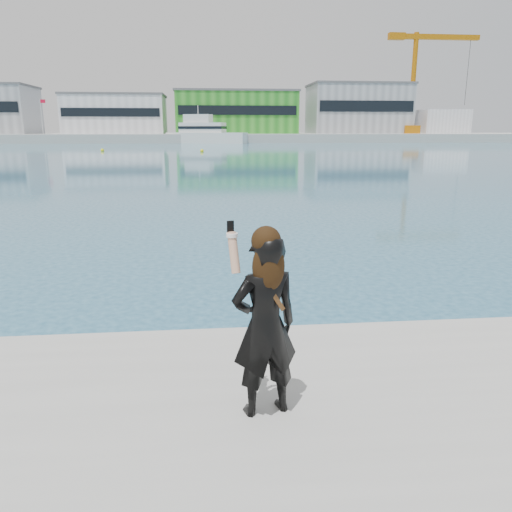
{
  "coord_description": "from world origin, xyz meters",
  "views": [
    {
      "loc": [
        -0.18,
        -4.49,
        3.07
      ],
      "look_at": [
        0.26,
        -0.12,
        1.95
      ],
      "focal_mm": 35.0,
      "sensor_mm": 36.0,
      "label": 1
    }
  ],
  "objects_px": {
    "dock_crane": "(418,80)",
    "buoy_near": "(202,152)",
    "motor_yacht": "(205,133)",
    "buoy_far": "(102,151)",
    "woman": "(265,321)"
  },
  "relations": [
    {
      "from": "buoy_near",
      "to": "woman",
      "type": "distance_m",
      "value": 67.66
    },
    {
      "from": "buoy_near",
      "to": "buoy_far",
      "type": "xyz_separation_m",
      "value": [
        -14.18,
        3.25,
        0.0
      ]
    },
    {
      "from": "motor_yacht",
      "to": "buoy_near",
      "type": "distance_m",
      "value": 44.08
    },
    {
      "from": "buoy_far",
      "to": "woman",
      "type": "distance_m",
      "value": 72.47
    },
    {
      "from": "dock_crane",
      "to": "buoy_near",
      "type": "distance_m",
      "value": 78.5
    },
    {
      "from": "dock_crane",
      "to": "buoy_far",
      "type": "xyz_separation_m",
      "value": [
        -67.94,
        -51.93,
        -15.07
      ]
    },
    {
      "from": "motor_yacht",
      "to": "dock_crane",
      "type": "bearing_deg",
      "value": 30.1
    },
    {
      "from": "dock_crane",
      "to": "woman",
      "type": "xyz_separation_m",
      "value": [
        -52.94,
        -122.82,
        -13.46
      ]
    },
    {
      "from": "motor_yacht",
      "to": "buoy_far",
      "type": "height_order",
      "value": "motor_yacht"
    },
    {
      "from": "buoy_far",
      "to": "motor_yacht",
      "type": "bearing_deg",
      "value": 70.2
    },
    {
      "from": "buoy_near",
      "to": "woman",
      "type": "xyz_separation_m",
      "value": [
        0.82,
        -67.64,
        1.6
      ]
    },
    {
      "from": "buoy_near",
      "to": "buoy_far",
      "type": "height_order",
      "value": "same"
    },
    {
      "from": "motor_yacht",
      "to": "buoy_far",
      "type": "relative_size",
      "value": 36.62
    },
    {
      "from": "buoy_near",
      "to": "buoy_far",
      "type": "distance_m",
      "value": 14.55
    },
    {
      "from": "buoy_far",
      "to": "buoy_near",
      "type": "bearing_deg",
      "value": -12.9
    }
  ]
}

